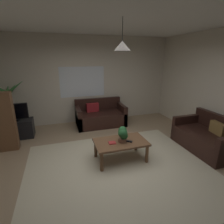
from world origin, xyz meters
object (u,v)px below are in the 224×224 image
(coffee_table, at_px, (121,144))
(remote_on_table_0, at_px, (128,141))
(potted_palm_corner, at_px, (11,109))
(tv_stand, at_px, (16,129))
(couch_under_window, at_px, (100,117))
(pendant_lamp, at_px, (122,46))
(potted_plant_on_table, at_px, (123,134))
(tv, at_px, (13,112))
(book_on_table_0, at_px, (112,143))
(couch_right_side, at_px, (207,138))

(coffee_table, bearing_deg, remote_on_table_0, -22.55)
(remote_on_table_0, bearing_deg, potted_palm_corner, -89.78)
(tv_stand, bearing_deg, couch_under_window, 6.08)
(couch_under_window, bearing_deg, pendant_lamp, -92.26)
(potted_palm_corner, relative_size, pendant_lamp, 2.76)
(potted_plant_on_table, xyz_separation_m, potted_palm_corner, (-2.53, 2.38, 0.10))
(potted_palm_corner, distance_m, pendant_lamp, 3.78)
(tv, bearing_deg, potted_palm_corner, 106.77)
(book_on_table_0, relative_size, potted_plant_on_table, 0.43)
(book_on_table_0, distance_m, pendant_lamp, 1.89)
(remote_on_table_0, xyz_separation_m, potted_plant_on_table, (-0.12, 0.03, 0.17))
(coffee_table, distance_m, potted_palm_corner, 3.45)
(coffee_table, bearing_deg, potted_plant_on_table, -49.97)
(potted_plant_on_table, bearing_deg, couch_right_side, -4.19)
(book_on_table_0, height_order, pendant_lamp, pendant_lamp)
(tv_stand, distance_m, pendant_lamp, 3.66)
(couch_right_side, relative_size, pendant_lamp, 2.63)
(couch_right_side, bearing_deg, couch_under_window, -138.79)
(couch_right_side, bearing_deg, book_on_table_0, -93.93)
(book_on_table_0, distance_m, remote_on_table_0, 0.35)
(coffee_table, xyz_separation_m, potted_palm_corner, (-2.50, 2.34, 0.35))
(tv_stand, bearing_deg, couch_right_side, -24.82)
(tv_stand, height_order, pendant_lamp, pendant_lamp)
(book_on_table_0, distance_m, potted_plant_on_table, 0.29)
(couch_right_side, xyz_separation_m, potted_palm_corner, (-4.63, 2.53, 0.45))
(coffee_table, xyz_separation_m, potted_plant_on_table, (0.03, -0.04, 0.25))
(couch_right_side, xyz_separation_m, tv_stand, (-4.48, 2.07, -0.02))
(potted_plant_on_table, distance_m, pendant_lamp, 1.71)
(couch_right_side, relative_size, book_on_table_0, 10.08)
(pendant_lamp, bearing_deg, couch_under_window, 87.74)
(remote_on_table_0, relative_size, tv_stand, 0.18)
(potted_plant_on_table, distance_m, potted_palm_corner, 3.48)
(remote_on_table_0, distance_m, pendant_lamp, 1.88)
(tv, bearing_deg, pendant_lamp, -38.33)
(couch_right_side, bearing_deg, remote_on_table_0, -93.70)
(potted_plant_on_table, bearing_deg, remote_on_table_0, -12.20)
(couch_under_window, xyz_separation_m, coffee_table, (-0.08, -2.14, 0.10))
(couch_under_window, bearing_deg, coffee_table, -92.26)
(couch_under_window, height_order, tv_stand, couch_under_window)
(couch_under_window, relative_size, couch_right_side, 1.05)
(tv, bearing_deg, couch_under_window, 6.58)
(coffee_table, xyz_separation_m, tv, (-2.35, 1.86, 0.37))
(couch_right_side, height_order, tv, tv)
(book_on_table_0, height_order, tv, tv)
(couch_under_window, relative_size, pendant_lamp, 2.77)
(coffee_table, bearing_deg, tv, 141.67)
(book_on_table_0, height_order, potted_plant_on_table, potted_plant_on_table)
(potted_plant_on_table, height_order, tv_stand, potted_plant_on_table)
(couch_under_window, xyz_separation_m, tv_stand, (-2.44, -0.26, -0.02))
(book_on_table_0, xyz_separation_m, potted_plant_on_table, (0.23, -0.01, 0.17))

